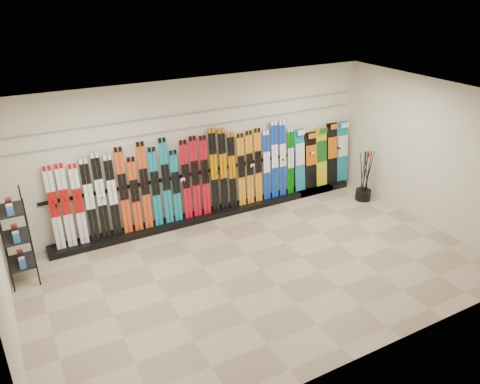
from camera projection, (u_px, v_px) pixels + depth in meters
floor at (261, 269)px, 8.41m from camera, size 8.00×8.00×0.00m
back_wall at (201, 149)px, 9.77m from camera, size 8.00×0.00×8.00m
right_wall at (431, 154)px, 9.52m from camera, size 0.00×5.00×5.00m
ceiling at (265, 105)px, 7.15m from camera, size 8.00×8.00×0.00m
ski_rack_base at (217, 212)px, 10.30m from camera, size 8.00×0.40×0.12m
skis at (186, 180)px, 9.65m from camera, size 5.37×0.18×1.84m
snowboards at (322, 156)px, 11.28m from camera, size 1.58×0.23×1.49m
accessory_rack at (17, 238)px, 7.80m from camera, size 0.40×0.60×1.63m
pole_bin at (363, 195)px, 10.99m from camera, size 0.36×0.36×0.25m
ski_poles at (365, 176)px, 10.78m from camera, size 0.35×0.20×1.18m
slatwall_rail_0 at (200, 127)px, 9.55m from camera, size 7.60×0.02×0.03m
slatwall_rail_1 at (200, 112)px, 9.42m from camera, size 7.60×0.02×0.03m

